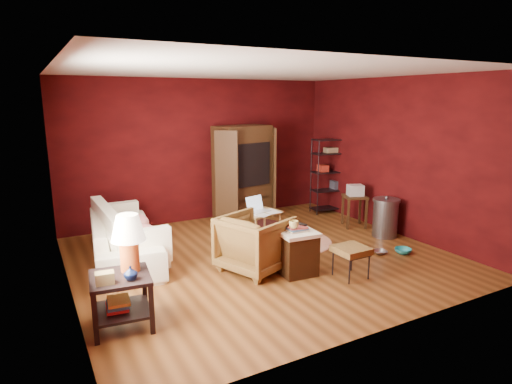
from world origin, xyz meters
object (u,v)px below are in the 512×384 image
Objects in this scene: sofa at (124,232)px; armchair at (255,240)px; wire_shelving at (330,172)px; laptop_desk at (260,215)px; side_table at (125,260)px; tv_armoire at (244,171)px; hamper at (297,251)px.

sofa is 2.57× the size of armchair.
laptop_desk is at bearing -146.68° from wire_shelving.
wire_shelving reaches higher than sofa.
side_table is 0.77× the size of wire_shelving.
tv_armoire is at bearing 175.84° from wire_shelving.
sofa is at bearing 28.52° from armchair.
side_table is 2.43m from hamper.
side_table is at bearing -145.59° from tv_armoire.
tv_armoire is 1.19× the size of wire_shelving.
armchair reaches higher than hamper.
sofa reaches higher than laptop_desk.
side_table is 0.64× the size of tv_armoire.
hamper is (0.45, -0.39, -0.12)m from armchair.
hamper is at bearing 5.98° from side_table.
tv_armoire is (3.02, 3.12, 0.26)m from side_table.
tv_armoire reaches higher than side_table.
sofa is 1.89× the size of side_table.
armchair is 0.56× the size of wire_shelving.
hamper is 0.38× the size of tv_armoire.
side_table reaches higher than sofa.
armchair is 1.25× the size of hamper.
wire_shelving is at bearing 44.45° from hamper.
sofa reaches higher than armchair.
tv_armoire is (0.46, 1.51, 0.49)m from laptop_desk.
laptop_desk is (2.18, -0.33, 0.05)m from sofa.
side_table reaches higher than hamper.
hamper is 0.89× the size of laptop_desk.
armchair is (1.56, -1.30, -0.00)m from sofa.
tv_armoire is at bearing 77.62° from hamper.
hamper is 1.38m from laptop_desk.
hamper is (2.39, 0.25, -0.41)m from side_table.
laptop_desk is (0.62, 0.97, 0.05)m from armchair.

